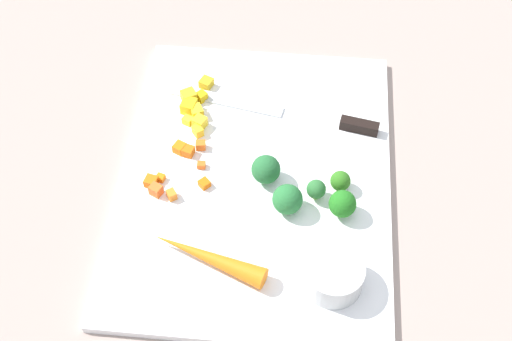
{
  "coord_description": "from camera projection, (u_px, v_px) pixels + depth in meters",
  "views": [
    {
      "loc": [
        -0.55,
        -0.05,
        0.75
      ],
      "look_at": [
        0.0,
        0.0,
        0.02
      ],
      "focal_mm": 47.66,
      "sensor_mm": 36.0,
      "label": 1
    }
  ],
  "objects": [
    {
      "name": "carrot_dice_2",
      "position": [
        172.0,
        195.0,
        0.9
      ],
      "size": [
        0.02,
        0.02,
        0.01
      ],
      "primitive_type": "cube",
      "rotation": [
        0.0,
        0.0,
        2.17
      ],
      "color": "orange",
      "rests_on": "cutting_board"
    },
    {
      "name": "carrot_dice_8",
      "position": [
        160.0,
        178.0,
        0.91
      ],
      "size": [
        0.01,
        0.01,
        0.01
      ],
      "primitive_type": "cube",
      "rotation": [
        0.0,
        0.0,
        1.28
      ],
      "color": "orange",
      "rests_on": "cutting_board"
    },
    {
      "name": "carrot_dice_7",
      "position": [
        201.0,
        145.0,
        0.95
      ],
      "size": [
        0.01,
        0.01,
        0.01
      ],
      "primitive_type": "cube",
      "rotation": [
        0.0,
        0.0,
        1.69
      ],
      "color": "orange",
      "rests_on": "cutting_board"
    },
    {
      "name": "pepper_dice_5",
      "position": [
        189.0,
        96.0,
        1.0
      ],
      "size": [
        0.03,
        0.03,
        0.02
      ],
      "primitive_type": "cube",
      "rotation": [
        0.0,
        0.0,
        0.57
      ],
      "color": "yellow",
      "rests_on": "cutting_board"
    },
    {
      "name": "broccoli_floret_0",
      "position": [
        287.0,
        200.0,
        0.87
      ],
      "size": [
        0.04,
        0.04,
        0.04
      ],
      "color": "#94AC58",
      "rests_on": "cutting_board"
    },
    {
      "name": "broccoli_floret_4",
      "position": [
        266.0,
        170.0,
        0.9
      ],
      "size": [
        0.04,
        0.04,
        0.04
      ],
      "color": "#85B866",
      "rests_on": "cutting_board"
    },
    {
      "name": "pepper_dice_0",
      "position": [
        202.0,
        96.0,
        1.0
      ],
      "size": [
        0.02,
        0.02,
        0.01
      ],
      "primitive_type": "cube",
      "rotation": [
        0.0,
        0.0,
        2.41
      ],
      "color": "yellow",
      "rests_on": "cutting_board"
    },
    {
      "name": "broccoli_floret_1",
      "position": [
        340.0,
        181.0,
        0.9
      ],
      "size": [
        0.03,
        0.03,
        0.03
      ],
      "color": "#89C45A",
      "rests_on": "cutting_board"
    },
    {
      "name": "pepper_dice_3",
      "position": [
        198.0,
        131.0,
        0.96
      ],
      "size": [
        0.02,
        0.02,
        0.01
      ],
      "primitive_type": "cube",
      "rotation": [
        0.0,
        0.0,
        2.22
      ],
      "color": "yellow",
      "rests_on": "cutting_board"
    },
    {
      "name": "broccoli_floret_2",
      "position": [
        342.0,
        204.0,
        0.87
      ],
      "size": [
        0.04,
        0.04,
        0.04
      ],
      "color": "#7FB061",
      "rests_on": "cutting_board"
    },
    {
      "name": "broccoli_floret_3",
      "position": [
        316.0,
        189.0,
        0.89
      ],
      "size": [
        0.03,
        0.03,
        0.03
      ],
      "color": "#8CBD58",
      "rests_on": "cutting_board"
    },
    {
      "name": "chef_knife",
      "position": [
        301.0,
        115.0,
        0.98
      ],
      "size": [
        0.08,
        0.31,
        0.02
      ],
      "rotation": [
        0.0,
        0.0,
        1.38
      ],
      "color": "silver",
      "rests_on": "cutting_board"
    },
    {
      "name": "pepper_dice_2",
      "position": [
        189.0,
        106.0,
        0.99
      ],
      "size": [
        0.03,
        0.02,
        0.02
      ],
      "primitive_type": "cube",
      "rotation": [
        0.0,
        0.0,
        2.94
      ],
      "color": "yellow",
      "rests_on": "cutting_board"
    },
    {
      "name": "pepper_dice_6",
      "position": [
        197.0,
        112.0,
        0.98
      ],
      "size": [
        0.02,
        0.02,
        0.02
      ],
      "primitive_type": "cube",
      "rotation": [
        0.0,
        0.0,
        0.48
      ],
      "color": "yellow",
      "rests_on": "cutting_board"
    },
    {
      "name": "ground_plane",
      "position": [
        256.0,
        180.0,
        0.93
      ],
      "size": [
        4.0,
        4.0,
        0.0
      ],
      "primitive_type": "plane",
      "color": "#A18C82"
    },
    {
      "name": "pepper_dice_7",
      "position": [
        206.0,
        83.0,
        1.02
      ],
      "size": [
        0.02,
        0.02,
        0.01
      ],
      "primitive_type": "cube",
      "rotation": [
        0.0,
        0.0,
        1.17
      ],
      "color": "yellow",
      "rests_on": "cutting_board"
    },
    {
      "name": "pepper_dice_1",
      "position": [
        200.0,
        122.0,
        0.97
      ],
      "size": [
        0.02,
        0.02,
        0.02
      ],
      "primitive_type": "cube",
      "rotation": [
        0.0,
        0.0,
        2.67
      ],
      "color": "yellow",
      "rests_on": "cutting_board"
    },
    {
      "name": "carrot_dice_1",
      "position": [
        180.0,
        148.0,
        0.94
      ],
      "size": [
        0.02,
        0.02,
        0.01
      ],
      "primitive_type": "cube",
      "rotation": [
        0.0,
        0.0,
        1.14
      ],
      "color": "orange",
      "rests_on": "cutting_board"
    },
    {
      "name": "whole_carrot",
      "position": [
        208.0,
        257.0,
        0.83
      ],
      "size": [
        0.07,
        0.15,
        0.03
      ],
      "primitive_type": "cone",
      "rotation": [
        1.57,
        0.0,
        2.82
      ],
      "color": "orange",
      "rests_on": "cutting_board"
    },
    {
      "name": "carrot_dice_3",
      "position": [
        204.0,
        184.0,
        0.91
      ],
      "size": [
        0.02,
        0.02,
        0.01
      ],
      "primitive_type": "cube",
      "rotation": [
        0.0,
        0.0,
        2.35
      ],
      "color": "orange",
      "rests_on": "cutting_board"
    },
    {
      "name": "carrot_dice_6",
      "position": [
        156.0,
        190.0,
        0.9
      ],
      "size": [
        0.02,
        0.02,
        0.02
      ],
      "primitive_type": "cube",
      "rotation": [
        0.0,
        0.0,
        2.68
      ],
      "color": "orange",
      "rests_on": "cutting_board"
    },
    {
      "name": "carrot_dice_5",
      "position": [
        151.0,
        182.0,
        0.91
      ],
      "size": [
        0.02,
        0.02,
        0.01
      ],
      "primitive_type": "cube",
      "rotation": [
        0.0,
        0.0,
        1.35
      ],
      "color": "orange",
      "rests_on": "cutting_board"
    },
    {
      "name": "pepper_dice_4",
      "position": [
        188.0,
        120.0,
        0.97
      ],
      "size": [
        0.02,
        0.02,
        0.01
      ],
      "primitive_type": "cube",
      "rotation": [
        0.0,
        0.0,
        1.15
      ],
      "color": "yellow",
      "rests_on": "cutting_board"
    },
    {
      "name": "cutting_board",
      "position": [
        256.0,
        178.0,
        0.93
      ],
      "size": [
        0.48,
        0.36,
        0.01
      ],
      "primitive_type": "cube",
      "color": "white",
      "rests_on": "ground_plane"
    },
    {
      "name": "carrot_dice_4",
      "position": [
        188.0,
        151.0,
        0.94
      ],
      "size": [
        0.02,
        0.02,
        0.01
      ],
      "primitive_type": "cube",
      "rotation": [
        0.0,
        0.0,
        1.3
      ],
      "color": "orange",
      "rests_on": "cutting_board"
    },
    {
      "name": "carrot_dice_0",
      "position": [
        201.0,
        165.0,
        0.93
      ],
      "size": [
        0.01,
        0.01,
        0.01
      ],
      "primitive_type": "cube",
      "rotation": [
        0.0,
        0.0,
        0.03
      ],
      "color": "orange",
      "rests_on": "cutting_board"
    },
    {
      "name": "prep_bowl",
      "position": [
        334.0,
        276.0,
        0.81
      ],
      "size": [
        0.07,
        0.07,
        0.04
      ],
      "primitive_type": "cylinder",
      "color": "#BBBEBD",
      "rests_on": "cutting_board"
    }
  ]
}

